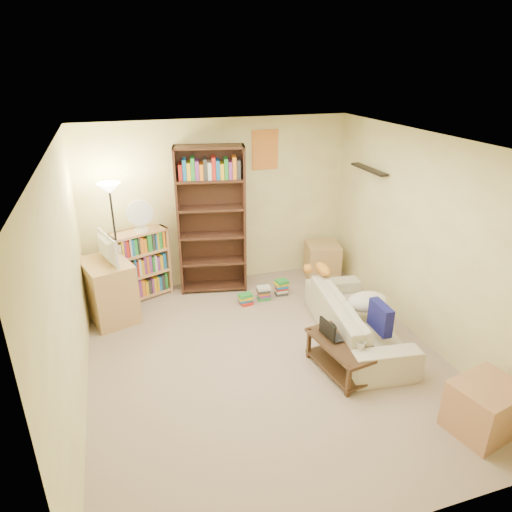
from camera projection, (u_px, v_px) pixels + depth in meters
name	position (u px, v px, depth m)	size (l,w,h in m)	color
room	(268.00, 230.00, 4.72)	(4.50, 4.54, 2.52)	tan
sofa	(357.00, 319.00, 5.65)	(1.00, 2.03, 0.57)	beige
navy_pillow	(380.00, 317.00, 5.19)	(0.37, 0.11, 0.34)	navy
cream_blanket	(367.00, 302.00, 5.64)	(0.52, 0.37, 0.22)	silver
tabby_cat	(320.00, 269.00, 6.15)	(0.45, 0.20, 0.15)	orange
coffee_table	(343.00, 353.00, 5.08)	(0.60, 0.93, 0.38)	#412919
laptop	(336.00, 334.00, 5.13)	(0.22, 0.33, 0.03)	black
laptop_screen	(327.00, 329.00, 5.04)	(0.01, 0.29, 0.19)	white
mug	(361.00, 345.00, 4.87)	(0.11, 0.11, 0.10)	silver
tv_remote	(336.00, 326.00, 5.29)	(0.05, 0.15, 0.02)	black
tv_stand	(109.00, 290.00, 6.08)	(0.55, 0.77, 0.82)	tan
television	(103.00, 249.00, 5.85)	(0.28, 0.64, 0.37)	black
tall_bookshelf	(211.00, 218.00, 6.57)	(1.02, 0.51, 2.17)	#422319
short_bookshelf	(141.00, 264.00, 6.60)	(0.86, 0.59, 1.03)	tan
desk_fan	(140.00, 216.00, 6.28)	(0.37, 0.21, 0.46)	silver
floor_lamp	(112.00, 211.00, 5.93)	(0.31, 0.31, 1.80)	black
side_table	(322.00, 261.00, 7.28)	(0.50, 0.50, 0.58)	tan
end_cabinet	(485.00, 407.00, 4.26)	(0.61, 0.51, 0.51)	tan
book_stacks	(266.00, 292.00, 6.69)	(0.79, 0.27, 0.24)	red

